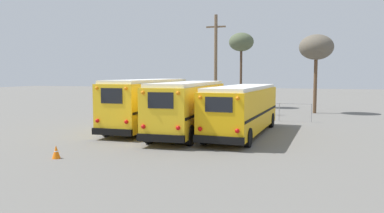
{
  "coord_description": "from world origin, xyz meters",
  "views": [
    {
      "loc": [
        7.11,
        -22.78,
        3.63
      ],
      "look_at": [
        0.0,
        -0.3,
        1.62
      ],
      "focal_mm": 35.0,
      "sensor_mm": 36.0,
      "label": 1
    }
  ],
  "objects_px": {
    "school_bus_2": "(243,108)",
    "utility_pole": "(216,63)",
    "school_bus_0": "(149,102)",
    "bare_tree_0": "(316,48)",
    "traffic_cone": "(56,152)",
    "bare_tree_1": "(241,43)",
    "school_bus_1": "(189,105)"
  },
  "relations": [
    {
      "from": "school_bus_2",
      "to": "utility_pole",
      "type": "height_order",
      "value": "utility_pole"
    },
    {
      "from": "school_bus_0",
      "to": "school_bus_2",
      "type": "distance_m",
      "value": 6.55
    },
    {
      "from": "bare_tree_0",
      "to": "traffic_cone",
      "type": "bearing_deg",
      "value": -114.72
    },
    {
      "from": "school_bus_0",
      "to": "utility_pole",
      "type": "xyz_separation_m",
      "value": [
        2.12,
        10.18,
        2.87
      ]
    },
    {
      "from": "bare_tree_0",
      "to": "traffic_cone",
      "type": "distance_m",
      "value": 26.74
    },
    {
      "from": "bare_tree_0",
      "to": "utility_pole",
      "type": "bearing_deg",
      "value": -155.69
    },
    {
      "from": "utility_pole",
      "to": "school_bus_2",
      "type": "bearing_deg",
      "value": -67.97
    },
    {
      "from": "utility_pole",
      "to": "traffic_cone",
      "type": "distance_m",
      "value": 20.37
    },
    {
      "from": "traffic_cone",
      "to": "bare_tree_0",
      "type": "bearing_deg",
      "value": 65.28
    },
    {
      "from": "bare_tree_0",
      "to": "bare_tree_1",
      "type": "distance_m",
      "value": 8.8
    },
    {
      "from": "school_bus_2",
      "to": "bare_tree_1",
      "type": "xyz_separation_m",
      "value": [
        -3.48,
        18.76,
        5.48
      ]
    },
    {
      "from": "bare_tree_0",
      "to": "bare_tree_1",
      "type": "xyz_separation_m",
      "value": [
        -7.79,
        3.97,
        0.97
      ]
    },
    {
      "from": "school_bus_2",
      "to": "bare_tree_0",
      "type": "relative_size",
      "value": 1.43
    },
    {
      "from": "school_bus_0",
      "to": "bare_tree_1",
      "type": "xyz_separation_m",
      "value": [
        3.03,
        18.08,
        5.31
      ]
    },
    {
      "from": "school_bus_0",
      "to": "school_bus_1",
      "type": "distance_m",
      "value": 3.45
    },
    {
      "from": "bare_tree_1",
      "to": "bare_tree_0",
      "type": "bearing_deg",
      "value": -27.0
    },
    {
      "from": "utility_pole",
      "to": "traffic_cone",
      "type": "xyz_separation_m",
      "value": [
        -2.21,
        -19.77,
        -4.38
      ]
    },
    {
      "from": "school_bus_0",
      "to": "school_bus_1",
      "type": "relative_size",
      "value": 0.95
    },
    {
      "from": "school_bus_1",
      "to": "school_bus_2",
      "type": "relative_size",
      "value": 1.02
    },
    {
      "from": "school_bus_0",
      "to": "bare_tree_0",
      "type": "xyz_separation_m",
      "value": [
        10.82,
        14.11,
        4.34
      ]
    },
    {
      "from": "school_bus_1",
      "to": "bare_tree_1",
      "type": "bearing_deg",
      "value": 90.66
    },
    {
      "from": "school_bus_0",
      "to": "bare_tree_1",
      "type": "relative_size",
      "value": 1.25
    },
    {
      "from": "school_bus_1",
      "to": "bare_tree_0",
      "type": "relative_size",
      "value": 1.46
    },
    {
      "from": "bare_tree_1",
      "to": "traffic_cone",
      "type": "height_order",
      "value": "bare_tree_1"
    },
    {
      "from": "school_bus_1",
      "to": "utility_pole",
      "type": "height_order",
      "value": "utility_pole"
    },
    {
      "from": "utility_pole",
      "to": "school_bus_1",
      "type": "bearing_deg",
      "value": -84.24
    },
    {
      "from": "utility_pole",
      "to": "bare_tree_1",
      "type": "height_order",
      "value": "utility_pole"
    },
    {
      "from": "school_bus_2",
      "to": "utility_pole",
      "type": "relative_size",
      "value": 1.17
    },
    {
      "from": "school_bus_0",
      "to": "utility_pole",
      "type": "bearing_deg",
      "value": 78.25
    },
    {
      "from": "school_bus_2",
      "to": "bare_tree_1",
      "type": "height_order",
      "value": "bare_tree_1"
    },
    {
      "from": "school_bus_0",
      "to": "bare_tree_0",
      "type": "distance_m",
      "value": 18.3
    },
    {
      "from": "utility_pole",
      "to": "bare_tree_1",
      "type": "bearing_deg",
      "value": 83.37
    }
  ]
}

